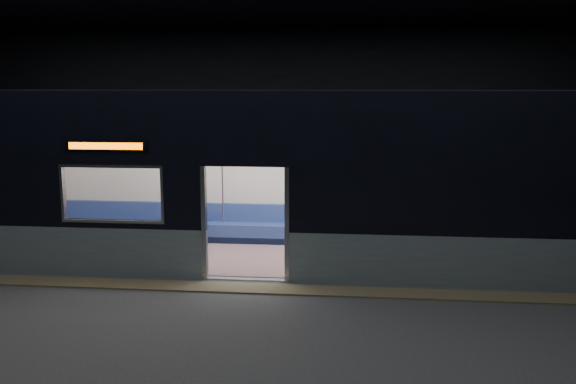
# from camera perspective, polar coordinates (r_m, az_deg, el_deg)

# --- Properties ---
(station_floor) EXTENTS (24.00, 14.00, 0.01)m
(station_floor) POSITION_cam_1_polar(r_m,az_deg,el_deg) (10.06, -4.98, -10.07)
(station_floor) COLOR #47494C
(station_floor) RESTS_ON ground
(station_envelope) EXTENTS (24.00, 14.00, 5.00)m
(station_envelope) POSITION_cam_1_polar(r_m,az_deg,el_deg) (9.47, -5.31, 11.30)
(station_envelope) COLOR black
(station_envelope) RESTS_ON station_floor
(tactile_strip) EXTENTS (22.80, 0.50, 0.03)m
(tactile_strip) POSITION_cam_1_polar(r_m,az_deg,el_deg) (10.57, -4.42, -8.96)
(tactile_strip) COLOR #8C7F59
(tactile_strip) RESTS_ON station_floor
(metro_car) EXTENTS (18.00, 3.04, 3.35)m
(metro_car) POSITION_cam_1_polar(r_m,az_deg,el_deg) (12.07, -2.85, 2.35)
(metro_car) COLOR #90A1AC
(metro_car) RESTS_ON station_floor
(passenger) EXTENTS (0.41, 0.71, 1.41)m
(passenger) POSITION_cam_1_polar(r_m,az_deg,el_deg) (13.57, -9.43, -1.36)
(passenger) COLOR black
(passenger) RESTS_ON metro_car
(handbag) EXTENTS (0.37, 0.34, 0.15)m
(handbag) POSITION_cam_1_polar(r_m,az_deg,el_deg) (13.37, -9.56, -2.08)
(handbag) COLOR black
(handbag) RESTS_ON passenger
(transit_map) EXTENTS (1.08, 0.03, 0.70)m
(transit_map) POSITION_cam_1_polar(r_m,az_deg,el_deg) (13.66, 19.28, 1.22)
(transit_map) COLOR white
(transit_map) RESTS_ON metro_car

